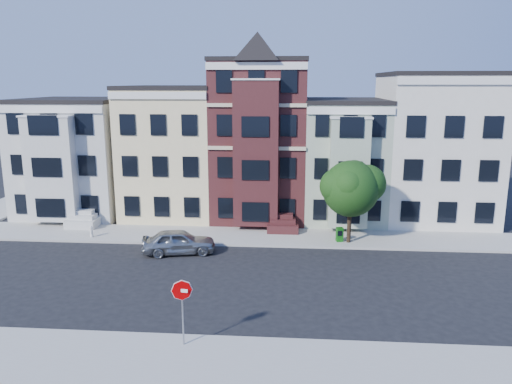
# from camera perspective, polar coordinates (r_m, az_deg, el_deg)

# --- Properties ---
(ground) EXTENTS (120.00, 120.00, 0.00)m
(ground) POSITION_cam_1_polar(r_m,az_deg,el_deg) (27.28, -1.58, -10.35)
(ground) COLOR black
(far_sidewalk) EXTENTS (60.00, 4.00, 0.15)m
(far_sidewalk) POSITION_cam_1_polar(r_m,az_deg,el_deg) (34.74, -0.21, -5.13)
(far_sidewalk) COLOR #9E9B93
(far_sidewalk) RESTS_ON ground
(near_sidewalk) EXTENTS (60.00, 4.00, 0.15)m
(near_sidewalk) POSITION_cam_1_polar(r_m,az_deg,el_deg) (20.16, -4.08, -18.96)
(near_sidewalk) COLOR #9E9B93
(near_sidewalk) RESTS_ON ground
(house_white) EXTENTS (8.00, 9.00, 9.00)m
(house_white) POSITION_cam_1_polar(r_m,az_deg,el_deg) (43.70, -19.54, 3.76)
(house_white) COLOR beige
(house_white) RESTS_ON ground
(house_yellow) EXTENTS (7.00, 9.00, 10.00)m
(house_yellow) POSITION_cam_1_polar(r_m,az_deg,el_deg) (41.05, -9.29, 4.50)
(house_yellow) COLOR beige
(house_yellow) RESTS_ON ground
(house_brown) EXTENTS (7.00, 9.00, 12.00)m
(house_brown) POSITION_cam_1_polar(r_m,az_deg,el_deg) (39.86, 0.54, 5.88)
(house_brown) COLOR #3F1919
(house_brown) RESTS_ON ground
(house_green) EXTENTS (6.00, 9.00, 9.00)m
(house_green) POSITION_cam_1_polar(r_m,az_deg,el_deg) (40.15, 9.85, 3.58)
(house_green) COLOR #A0AC95
(house_green) RESTS_ON ground
(house_cream) EXTENTS (8.00, 9.00, 11.00)m
(house_cream) POSITION_cam_1_polar(r_m,az_deg,el_deg) (41.27, 19.65, 4.68)
(house_cream) COLOR silver
(house_cream) RESTS_ON ground
(street_tree) EXTENTS (6.99, 6.99, 6.77)m
(street_tree) POSITION_cam_1_polar(r_m,az_deg,el_deg) (33.05, 10.75, -0.05)
(street_tree) COLOR #1D4613
(street_tree) RESTS_ON far_sidewalk
(parked_car) EXTENTS (4.83, 2.72, 1.55)m
(parked_car) POSITION_cam_1_polar(r_m,az_deg,el_deg) (31.81, -8.82, -5.63)
(parked_car) COLOR #989BA0
(parked_car) RESTS_ON ground
(newspaper_box) EXTENTS (0.50, 0.46, 0.95)m
(newspaper_box) POSITION_cam_1_polar(r_m,az_deg,el_deg) (33.84, 9.53, -4.81)
(newspaper_box) COLOR #125C12
(newspaper_box) RESTS_ON far_sidewalk
(fire_hydrant) EXTENTS (0.22, 0.22, 0.63)m
(fire_hydrant) POSITION_cam_1_polar(r_m,az_deg,el_deg) (36.16, -18.29, -4.42)
(fire_hydrant) COLOR beige
(fire_hydrant) RESTS_ON far_sidewalk
(stop_sign) EXTENTS (0.87, 0.23, 3.15)m
(stop_sign) POSITION_cam_1_polar(r_m,az_deg,el_deg) (20.67, -8.39, -13.03)
(stop_sign) COLOR #B30002
(stop_sign) RESTS_ON near_sidewalk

